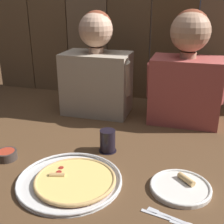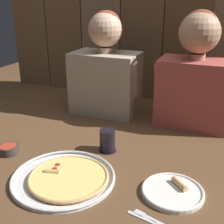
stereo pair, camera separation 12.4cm
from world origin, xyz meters
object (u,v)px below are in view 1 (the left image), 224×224
dipping_bowl (6,155)px  diner_left (97,69)px  drinking_glass (108,141)px  dinner_plate (181,187)px  diner_right (187,72)px  pizza_tray (72,180)px

dipping_bowl → diner_left: (0.19, 0.61, 0.23)m
drinking_glass → diner_left: bearing=114.0°
dinner_plate → drinking_glass: (-0.33, 0.19, 0.04)m
diner_left → diner_right: bearing=0.1°
dipping_bowl → diner_right: bearing=42.0°
pizza_tray → diner_right: size_ratio=0.67×
diner_right → pizza_tray: bearing=-117.0°
dinner_plate → diner_right: 0.68m
diner_left → diner_right: diner_right is taller
pizza_tray → dipping_bowl: size_ratio=4.44×
dinner_plate → pizza_tray: bearing=-170.3°
dinner_plate → diner_right: diner_right is taller
diner_right → diner_left: bearing=-179.9°
pizza_tray → diner_left: bearing=100.9°
drinking_glass → dipping_bowl: size_ratio=1.14×
pizza_tray → diner_right: bearing=63.0°
pizza_tray → diner_right: diner_right is taller
dinner_plate → diner_left: size_ratio=0.38×
dinner_plate → dipping_bowl: dipping_bowl is taller
pizza_tray → diner_left: (-0.13, 0.69, 0.24)m
drinking_glass → dipping_bowl: (-0.39, -0.18, -0.03)m
diner_left → dinner_plate: bearing=-50.4°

